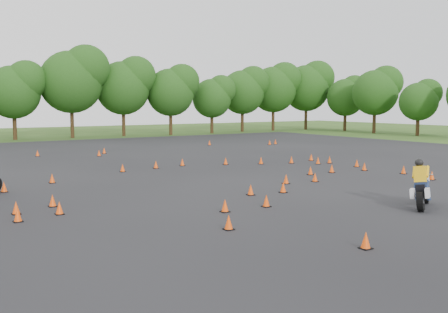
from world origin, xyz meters
name	(u,v)px	position (x,y,z in m)	size (l,w,h in m)	color
ground	(272,190)	(0.00, 0.00, 0.00)	(140.00, 140.00, 0.00)	#2D5119
asphalt_pad	(204,175)	(0.00, 6.00, 0.01)	(62.00, 62.00, 0.00)	black
treeline	(86,97)	(2.86, 35.47, 4.71)	(86.70, 32.31, 11.19)	#1E4513
traffic_cones	(206,172)	(-0.31, 5.34, 0.23)	(36.36, 33.18, 0.45)	#FD4E0A
rider_yellow	(425,183)	(2.46, -6.13, 0.94)	(2.43, 0.75, 1.88)	#ECB114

